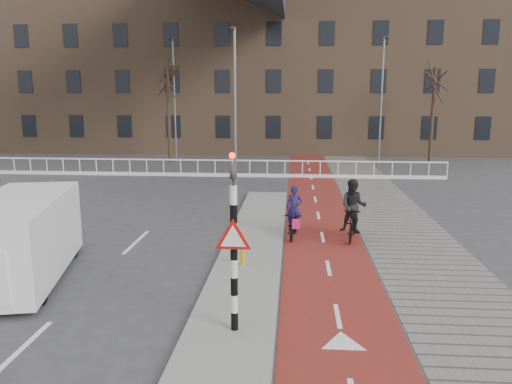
{
  "coord_description": "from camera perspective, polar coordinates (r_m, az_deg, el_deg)",
  "views": [
    {
      "loc": [
        0.52,
        -11.05,
        4.68
      ],
      "look_at": [
        -0.71,
        5.0,
        1.5
      ],
      "focal_mm": 35.0,
      "sensor_mm": 36.0,
      "label": 1
    }
  ],
  "objects": [
    {
      "name": "traffic_signal",
      "position": [
        9.49,
        -2.57,
        -5.3
      ],
      "size": [
        0.8,
        0.8,
        3.68
      ],
      "color": "black",
      "rests_on": "curb_island"
    },
    {
      "name": "bike_lane",
      "position": [
        21.58,
        6.9,
        -1.42
      ],
      "size": [
        2.5,
        60.0,
        0.01
      ],
      "primitive_type": "cube",
      "color": "maroon",
      "rests_on": "ground"
    },
    {
      "name": "van",
      "position": [
        13.94,
        -25.35,
        -4.76
      ],
      "size": [
        2.97,
        5.21,
        2.11
      ],
      "rotation": [
        0.0,
        0.0,
        0.22
      ],
      "color": "silver",
      "rests_on": "ground"
    },
    {
      "name": "railing",
      "position": [
        28.92,
        -6.67,
        2.39
      ],
      "size": [
        28.0,
        0.1,
        0.99
      ],
      "color": "silver",
      "rests_on": "ground"
    },
    {
      "name": "tree_mid",
      "position": [
        35.36,
        -9.95,
        9.04
      ],
      "size": [
        0.25,
        0.25,
        6.94
      ],
      "primitive_type": "cylinder",
      "color": "#2F1F15",
      "rests_on": "ground"
    },
    {
      "name": "streetlight_near",
      "position": [
        24.98,
        -2.39,
        9.37
      ],
      "size": [
        0.12,
        0.12,
        7.79
      ],
      "primitive_type": "cylinder",
      "color": "slate",
      "rests_on": "ground"
    },
    {
      "name": "townhouse_row",
      "position": [
        43.31,
        -0.29,
        15.32
      ],
      "size": [
        46.0,
        10.0,
        15.9
      ],
      "color": "#7F6047",
      "rests_on": "ground"
    },
    {
      "name": "cyclist_near",
      "position": [
        16.48,
        4.37,
        -3.24
      ],
      "size": [
        0.75,
        1.68,
        1.73
      ],
      "rotation": [
        0.0,
        0.0,
        -0.12
      ],
      "color": "black",
      "rests_on": "bike_lane"
    },
    {
      "name": "streetlight_left",
      "position": [
        35.63,
        -9.28,
        10.22
      ],
      "size": [
        0.12,
        0.12,
        8.36
      ],
      "primitive_type": "cylinder",
      "color": "slate",
      "rests_on": "ground"
    },
    {
      "name": "streetlight_right",
      "position": [
        33.18,
        14.12,
        9.78
      ],
      "size": [
        0.12,
        0.12,
        8.14
      ],
      "primitive_type": "cylinder",
      "color": "slate",
      "rests_on": "ground"
    },
    {
      "name": "ground",
      "position": [
        12.01,
        1.61,
        -11.76
      ],
      "size": [
        120.0,
        120.0,
        0.0
      ],
      "primitive_type": "plane",
      "color": "#38383A",
      "rests_on": "ground"
    },
    {
      "name": "curb_island",
      "position": [
        15.79,
        -0.23,
        -5.84
      ],
      "size": [
        1.8,
        16.0,
        0.12
      ],
      "primitive_type": "cube",
      "color": "gray",
      "rests_on": "ground"
    },
    {
      "name": "bollard",
      "position": [
        13.51,
        -1.54,
        -6.52
      ],
      "size": [
        0.12,
        0.12,
        0.91
      ],
      "primitive_type": "cylinder",
      "color": "#CC900B",
      "rests_on": "curb_island"
    },
    {
      "name": "cyclist_far",
      "position": [
        16.42,
        11.03,
        -2.59
      ],
      "size": [
        0.97,
        1.92,
        1.99
      ],
      "rotation": [
        0.0,
        0.0,
        -0.21
      ],
      "color": "black",
      "rests_on": "bike_lane"
    },
    {
      "name": "sidewalk",
      "position": [
        21.89,
        14.24,
        -1.51
      ],
      "size": [
        3.0,
        60.0,
        0.01
      ],
      "primitive_type": "cube",
      "color": "slate",
      "rests_on": "ground"
    },
    {
      "name": "tree_right",
      "position": [
        36.58,
        19.51,
        8.27
      ],
      "size": [
        0.24,
        0.24,
        6.46
      ],
      "primitive_type": "cylinder",
      "color": "#2F1F15",
      "rests_on": "ground"
    }
  ]
}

